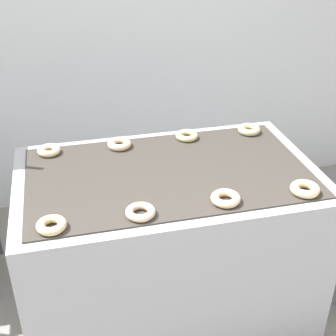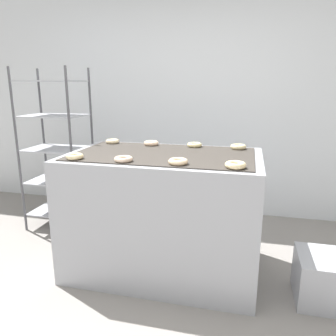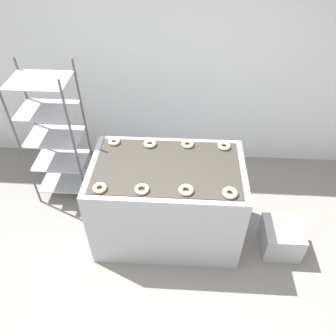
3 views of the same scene
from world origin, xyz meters
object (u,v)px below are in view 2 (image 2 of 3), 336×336
object	(u,v)px
donut_near_left	(75,156)
donut_far_left	(112,141)
glaze_bin	(325,279)
baking_rack_cart	(57,149)
donut_near_midleft	(123,159)
fryer_machine	(164,213)
donut_far_right	(238,147)
donut_far_midright	(195,145)
donut_near_midright	(178,161)
donut_near_right	(235,165)
donut_far_midleft	(151,143)

from	to	relation	value
donut_near_left	donut_far_left	world-z (taller)	same
glaze_bin	donut_far_left	xyz separation A→B (m)	(-1.80, 0.49, 0.84)
baking_rack_cart	donut_far_left	bearing A→B (deg)	-18.43
donut_near_midleft	fryer_machine	bearing A→B (deg)	58.78
donut_far_left	donut_far_right	size ratio (longest dim) A/B	0.94
glaze_bin	donut_near_midleft	distance (m)	1.66
glaze_bin	donut_far_right	xyz separation A→B (m)	(-0.67, 0.48, 0.84)
donut_near_midleft	donut_far_midright	distance (m)	0.77
glaze_bin	donut_near_midright	bearing A→B (deg)	-171.09
donut_near_left	donut_far_right	world-z (taller)	same
donut_near_left	donut_far_left	distance (m)	0.67
baking_rack_cart	donut_near_midright	bearing A→B (deg)	-31.08
donut_far_right	donut_near_right	bearing A→B (deg)	-89.53
baking_rack_cart	donut_near_midleft	size ratio (longest dim) A/B	12.91
baking_rack_cart	donut_near_midright	world-z (taller)	baking_rack_cart
donut_far_midright	glaze_bin	bearing A→B (deg)	-25.50
glaze_bin	donut_near_right	size ratio (longest dim) A/B	2.95
donut_far_left	donut_far_midright	world-z (taller)	donut_far_left
glaze_bin	donut_far_right	distance (m)	1.17
donut_near_right	donut_near_left	bearing A→B (deg)	-179.69
baking_rack_cart	donut_near_midright	size ratio (longest dim) A/B	12.54
glaze_bin	donut_near_midright	xyz separation A→B (m)	(-1.04, -0.16, 0.84)
donut_near_midright	donut_far_midright	world-z (taller)	donut_near_midright
donut_far_midright	donut_far_right	size ratio (longest dim) A/B	0.97
donut_near_midleft	donut_far_midleft	size ratio (longest dim) A/B	1.00
fryer_machine	baking_rack_cart	size ratio (longest dim) A/B	0.90
donut_near_left	donut_far_midleft	world-z (taller)	same
fryer_machine	donut_far_right	size ratio (longest dim) A/B	11.58
donut_far_left	donut_far_midleft	bearing A→B (deg)	-2.09
donut_far_midright	donut_far_left	bearing A→B (deg)	-179.87
glaze_bin	donut_far_midright	distance (m)	1.42
glaze_bin	donut_far_left	size ratio (longest dim) A/B	3.29
donut_near_right	donut_far_midright	xyz separation A→B (m)	(-0.38, 0.67, -0.00)
donut_near_left	donut_far_midleft	bearing A→B (deg)	60.29
donut_far_left	baking_rack_cart	bearing A→B (deg)	161.57
donut_near_midright	donut_far_right	world-z (taller)	same
donut_far_midleft	donut_far_midright	distance (m)	0.39
baking_rack_cart	donut_far_right	distance (m)	1.90
baking_rack_cart	donut_far_midleft	bearing A→B (deg)	-13.15
donut_near_right	donut_far_midright	distance (m)	0.77
donut_near_left	donut_far_midright	world-z (taller)	donut_near_left
donut_near_left	donut_far_midright	xyz separation A→B (m)	(0.76, 0.68, -0.00)
donut_near_left	donut_far_midright	bearing A→B (deg)	41.58
donut_far_midright	donut_far_right	world-z (taller)	donut_far_right
donut_near_left	donut_far_midleft	xyz separation A→B (m)	(0.38, 0.66, 0.00)
glaze_bin	donut_near_left	distance (m)	1.99
donut_near_left	donut_far_left	bearing A→B (deg)	89.76
donut_near_midright	donut_near_midleft	bearing A→B (deg)	-178.28
donut_far_midleft	donut_near_left	bearing A→B (deg)	-119.71
fryer_machine	donut_far_right	world-z (taller)	donut_far_right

